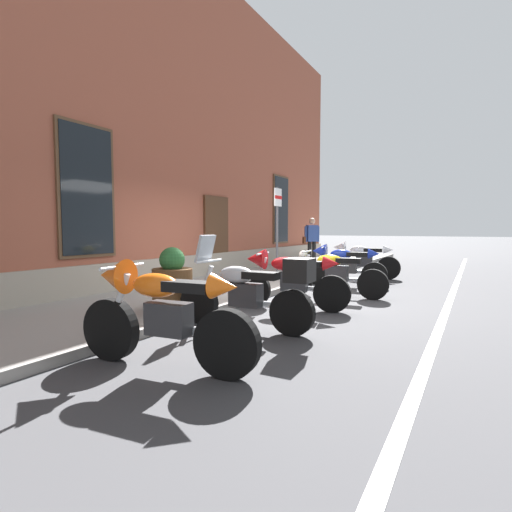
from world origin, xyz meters
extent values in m
plane|color=#38383A|center=(0.00, 0.00, 0.00)|extent=(140.00, 140.00, 0.00)
cube|color=gray|center=(0.00, 1.42, 0.06)|extent=(26.70, 2.83, 0.12)
cube|color=silver|center=(0.00, -3.20, 0.00)|extent=(26.70, 0.12, 0.01)
cube|color=brown|center=(0.00, 5.80, 4.19)|extent=(20.70, 5.93, 8.39)
cube|color=gray|center=(0.00, 2.79, 0.35)|extent=(20.70, 0.10, 0.70)
cube|color=#513823|center=(-2.07, 2.81, 2.10)|extent=(1.22, 0.06, 2.52)
cube|color=black|center=(-2.07, 2.78, 2.10)|extent=(1.10, 0.03, 2.40)
cube|color=#472B19|center=(2.07, 2.80, 1.15)|extent=(1.10, 0.08, 2.30)
cube|color=#513823|center=(6.21, 2.81, 2.10)|extent=(1.22, 0.06, 2.52)
cube|color=black|center=(6.21, 2.78, 2.10)|extent=(1.10, 0.03, 2.40)
cylinder|color=black|center=(-4.13, -0.29, 0.33)|extent=(0.20, 0.67, 0.66)
cylinder|color=black|center=(-3.95, -1.65, 0.33)|extent=(0.20, 0.67, 0.66)
cylinder|color=silver|center=(-4.11, -0.39, 0.60)|extent=(0.11, 0.33, 0.68)
cube|color=#28282B|center=(-4.03, -1.02, 0.51)|extent=(0.28, 0.46, 0.32)
ellipsoid|color=orange|center=(-4.05, -0.87, 0.83)|extent=(0.33, 0.55, 0.24)
cube|color=black|center=(-4.00, -1.25, 0.84)|extent=(0.28, 0.50, 0.10)
cylinder|color=silver|center=(-4.10, -0.47, 1.00)|extent=(0.62, 0.12, 0.04)
cylinder|color=silver|center=(-3.87, -1.30, 0.38)|extent=(0.15, 0.46, 0.09)
cone|color=orange|center=(-4.12, -0.34, 0.90)|extent=(0.40, 0.38, 0.36)
cone|color=orange|center=(-3.95, -1.63, 0.86)|extent=(0.27, 0.29, 0.24)
cylinder|color=black|center=(-2.40, -0.10, 0.30)|extent=(0.14, 0.61, 0.60)
cylinder|color=black|center=(-2.34, -1.57, 0.30)|extent=(0.14, 0.61, 0.60)
cylinder|color=silver|center=(-2.39, -0.20, 0.55)|extent=(0.08, 0.31, 0.63)
cube|color=#28282B|center=(-2.37, -0.89, 0.48)|extent=(0.24, 0.45, 0.32)
ellipsoid|color=#B7BABF|center=(-2.37, -0.74, 0.75)|extent=(0.28, 0.53, 0.24)
cube|color=black|center=(-2.36, -1.12, 0.76)|extent=(0.24, 0.49, 0.10)
cylinder|color=silver|center=(-2.39, -0.28, 0.92)|extent=(0.62, 0.06, 0.04)
cylinder|color=silver|center=(-2.24, -1.18, 0.35)|extent=(0.11, 0.45, 0.09)
cube|color=#B2BCC6|center=(-2.39, -0.22, 1.10)|extent=(0.37, 0.16, 0.40)
cube|color=black|center=(-2.34, -1.67, 0.86)|extent=(0.37, 0.33, 0.30)
cylinder|color=black|center=(-0.98, -0.19, 0.31)|extent=(0.23, 0.63, 0.62)
cylinder|color=black|center=(-0.73, -1.56, 0.31)|extent=(0.23, 0.63, 0.62)
cylinder|color=silver|center=(-0.96, -0.29, 0.57)|extent=(0.13, 0.32, 0.65)
cube|color=#28282B|center=(-0.84, -0.93, 0.49)|extent=(0.29, 0.47, 0.32)
ellipsoid|color=red|center=(-0.87, -0.78, 0.78)|extent=(0.35, 0.56, 0.24)
cube|color=black|center=(-0.80, -1.15, 0.79)|extent=(0.30, 0.51, 0.10)
cylinder|color=silver|center=(-0.94, -0.37, 0.95)|extent=(0.62, 0.15, 0.04)
cylinder|color=silver|center=(-0.67, -1.20, 0.36)|extent=(0.17, 0.46, 0.09)
cone|color=red|center=(-0.97, -0.24, 0.85)|extent=(0.41, 0.40, 0.36)
cone|color=red|center=(-0.73, -1.54, 0.81)|extent=(0.28, 0.30, 0.24)
cylinder|color=black|center=(0.60, -0.37, 0.30)|extent=(0.18, 0.61, 0.60)
cylinder|color=black|center=(0.76, -1.88, 0.30)|extent=(0.18, 0.61, 0.60)
cylinder|color=silver|center=(0.61, -0.47, 0.55)|extent=(0.10, 0.31, 0.62)
cube|color=#28282B|center=(0.69, -1.18, 0.48)|extent=(0.27, 0.46, 0.32)
ellipsoid|color=gold|center=(0.67, -1.03, 0.74)|extent=(0.31, 0.54, 0.24)
cube|color=black|center=(0.71, -1.41, 0.75)|extent=(0.27, 0.50, 0.10)
cylinder|color=silver|center=(0.62, -0.55, 0.91)|extent=(0.62, 0.10, 0.04)
cylinder|color=silver|center=(0.84, -1.46, 0.35)|extent=(0.14, 0.46, 0.09)
sphere|color=silver|center=(0.61, -0.47, 0.84)|extent=(0.18, 0.18, 0.18)
cylinder|color=black|center=(2.16, -0.20, 0.30)|extent=(0.20, 0.61, 0.60)
cylinder|color=black|center=(2.35, -1.55, 0.30)|extent=(0.20, 0.61, 0.60)
cylinder|color=silver|center=(2.17, -0.30, 0.56)|extent=(0.11, 0.32, 0.65)
cube|color=#28282B|center=(2.26, -0.92, 0.48)|extent=(0.28, 0.47, 0.32)
ellipsoid|color=#192D9E|center=(2.24, -0.78, 0.77)|extent=(0.33, 0.55, 0.24)
cube|color=black|center=(2.29, -1.15, 0.78)|extent=(0.29, 0.51, 0.10)
cylinder|color=silver|center=(2.18, -0.38, 0.94)|extent=(0.62, 0.12, 0.04)
cylinder|color=silver|center=(2.42, -1.20, 0.35)|extent=(0.15, 0.46, 0.09)
cone|color=#192D9E|center=(2.17, -0.25, 0.84)|extent=(0.40, 0.39, 0.36)
cone|color=#192D9E|center=(2.35, -1.53, 0.80)|extent=(0.27, 0.29, 0.24)
cylinder|color=black|center=(3.88, -0.15, 0.31)|extent=(0.20, 0.64, 0.63)
cylinder|color=black|center=(4.06, -1.55, 0.31)|extent=(0.20, 0.64, 0.63)
cylinder|color=silver|center=(3.89, -0.25, 0.57)|extent=(0.11, 0.32, 0.65)
cube|color=#28282B|center=(3.98, -0.90, 0.49)|extent=(0.27, 0.46, 0.32)
ellipsoid|color=silver|center=(3.96, -0.75, 0.79)|extent=(0.32, 0.55, 0.24)
cube|color=black|center=(4.01, -1.13, 0.80)|extent=(0.28, 0.50, 0.10)
cylinder|color=silver|center=(3.90, -0.33, 0.96)|extent=(0.62, 0.12, 0.04)
cylinder|color=silver|center=(4.13, -1.18, 0.36)|extent=(0.15, 0.46, 0.09)
cone|color=silver|center=(3.89, -0.20, 0.86)|extent=(0.40, 0.38, 0.36)
cone|color=silver|center=(4.06, -1.53, 0.82)|extent=(0.27, 0.29, 0.24)
cylinder|color=black|center=(6.03, 1.40, 0.53)|extent=(0.14, 0.14, 0.82)
cylinder|color=black|center=(5.89, 1.51, 0.53)|extent=(0.14, 0.14, 0.82)
cube|color=#2D478C|center=(5.96, 1.45, 1.23)|extent=(0.44, 0.41, 0.58)
sphere|color=tan|center=(5.96, 1.45, 1.66)|extent=(0.22, 0.22, 0.22)
cylinder|color=#2D478C|center=(6.16, 1.30, 1.20)|extent=(0.09, 0.09, 0.55)
cylinder|color=#2D478C|center=(5.76, 1.61, 1.20)|extent=(0.09, 0.09, 0.55)
cube|color=#592D19|center=(5.70, 1.63, 0.99)|extent=(0.14, 0.14, 0.24)
cylinder|color=#4C4C51|center=(1.76, 0.72, 1.27)|extent=(0.06, 0.06, 2.29)
cube|color=white|center=(1.76, 0.70, 2.16)|extent=(0.36, 0.03, 0.44)
cube|color=red|center=(1.76, 0.68, 2.16)|extent=(0.36, 0.01, 0.08)
cylinder|color=brown|center=(-2.25, 0.55, 0.44)|extent=(0.63, 0.63, 0.64)
cylinder|color=black|center=(-2.25, 0.55, 0.44)|extent=(0.66, 0.66, 0.04)
sphere|color=#28602D|center=(-2.25, 0.55, 0.90)|extent=(0.40, 0.40, 0.40)
camera|label=1|loc=(-6.82, -3.61, 1.39)|focal=26.98mm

